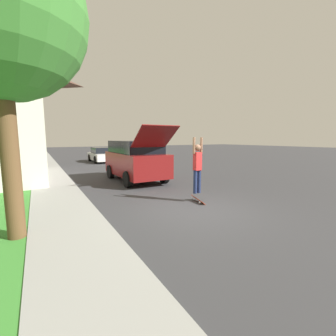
% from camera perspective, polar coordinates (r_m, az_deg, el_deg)
% --- Properties ---
extents(ground_plane, '(120.00, 120.00, 0.00)m').
position_cam_1_polar(ground_plane, '(7.38, 6.07, -10.35)').
color(ground_plane, '#333335').
extents(sidewalk, '(1.80, 80.00, 0.10)m').
position_cam_1_polar(sidewalk, '(11.86, -27.00, -4.05)').
color(sidewalk, gray).
rests_on(sidewalk, ground_plane).
extents(suv_parked, '(2.18, 5.20, 2.81)m').
position_cam_1_polar(suv_parked, '(12.10, -8.28, 2.19)').
color(suv_parked, maroon).
rests_on(suv_parked, ground_plane).
extents(car_down_street, '(1.87, 4.30, 1.40)m').
position_cam_1_polar(car_down_street, '(22.76, -16.60, 3.21)').
color(car_down_street, silver).
rests_on(car_down_street, ground_plane).
extents(skateboarder, '(0.41, 0.23, 1.97)m').
position_cam_1_polar(skateboarder, '(7.95, 7.47, 0.86)').
color(skateboarder, '#192347').
rests_on(skateboarder, ground_plane).
extents(skateboard, '(0.28, 0.78, 0.29)m').
position_cam_1_polar(skateboard, '(8.15, 7.74, -8.11)').
color(skateboard, '#B73D23').
rests_on(skateboard, ground_plane).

